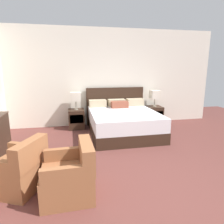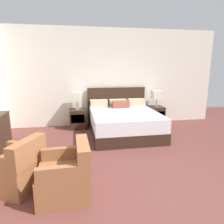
% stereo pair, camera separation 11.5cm
% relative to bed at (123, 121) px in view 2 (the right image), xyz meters
% --- Properties ---
extents(ground_plane, '(11.08, 11.08, 0.00)m').
position_rel_bed_xyz_m(ground_plane, '(-0.30, -2.70, -0.34)').
color(ground_plane, brown).
extents(wall_back, '(6.89, 0.06, 2.88)m').
position_rel_bed_xyz_m(wall_back, '(-0.30, 1.03, 1.10)').
color(wall_back, silver).
rests_on(wall_back, ground).
extents(bed, '(1.78, 2.03, 1.15)m').
position_rel_bed_xyz_m(bed, '(0.00, 0.00, 0.00)').
color(bed, '#332116').
rests_on(bed, ground).
extents(nightstand_left, '(0.45, 0.47, 0.56)m').
position_rel_bed_xyz_m(nightstand_left, '(-1.20, 0.70, -0.06)').
color(nightstand_left, '#332116').
rests_on(nightstand_left, ground).
extents(nightstand_right, '(0.45, 0.47, 0.56)m').
position_rel_bed_xyz_m(nightstand_right, '(1.20, 0.70, -0.06)').
color(nightstand_right, '#332116').
rests_on(nightstand_right, ground).
extents(table_lamp_left, '(0.28, 0.28, 0.50)m').
position_rel_bed_xyz_m(table_lamp_left, '(-1.20, 0.70, 0.59)').
color(table_lamp_left, gray).
rests_on(table_lamp_left, nightstand_left).
extents(table_lamp_right, '(0.28, 0.28, 0.50)m').
position_rel_bed_xyz_m(table_lamp_right, '(1.20, 0.70, 0.59)').
color(table_lamp_right, gray).
rests_on(table_lamp_right, nightstand_right).
extents(armchair_by_window, '(0.91, 0.90, 0.76)m').
position_rel_bed_xyz_m(armchair_by_window, '(-2.12, -2.16, -0.05)').
color(armchair_by_window, '#935B38').
rests_on(armchair_by_window, ground).
extents(armchair_companion, '(0.71, 0.70, 0.76)m').
position_rel_bed_xyz_m(armchair_companion, '(-1.38, -2.47, -0.05)').
color(armchair_companion, '#935B38').
rests_on(armchair_companion, ground).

